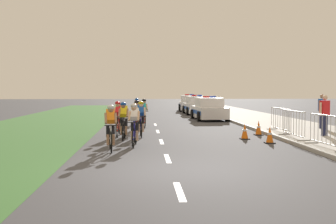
# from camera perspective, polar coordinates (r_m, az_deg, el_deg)

# --- Properties ---
(ground_plane) EXTENTS (160.00, 160.00, 0.00)m
(ground_plane) POSITION_cam_1_polar(r_m,az_deg,el_deg) (10.49, 0.57, -8.04)
(ground_plane) COLOR #424247
(sidewalk_slab) EXTENTS (4.56, 60.00, 0.12)m
(sidewalk_slab) POSITION_cam_1_polar(r_m,az_deg,el_deg) (25.55, 14.21, -1.44)
(sidewalk_slab) COLOR #A3A099
(sidewalk_slab) RESTS_ON ground
(kerb_edge) EXTENTS (0.16, 60.00, 0.13)m
(kerb_edge) POSITION_cam_1_polar(r_m,az_deg,el_deg) (24.98, 9.40, -1.48)
(kerb_edge) COLOR #9E9E99
(kerb_edge) RESTS_ON ground
(grass_verge) EXTENTS (7.00, 60.00, 0.01)m
(grass_verge) POSITION_cam_1_polar(r_m,az_deg,el_deg) (25.00, -16.49, -1.70)
(grass_verge) COLOR #3D7033
(grass_verge) RESTS_ON ground
(lane_markings_centre) EXTENTS (0.14, 17.60, 0.01)m
(lane_markings_centre) POSITION_cam_1_polar(r_m,az_deg,el_deg) (16.37, -0.89, -4.03)
(lane_markings_centre) COLOR white
(lane_markings_centre) RESTS_ON ground
(cyclist_lead) EXTENTS (0.45, 1.72, 1.56)m
(cyclist_lead) POSITION_cam_1_polar(r_m,az_deg,el_deg) (13.93, -7.77, -2.05)
(cyclist_lead) COLOR black
(cyclist_lead) RESTS_ON ground
(cyclist_second) EXTENTS (0.44, 1.72, 1.56)m
(cyclist_second) POSITION_cam_1_polar(r_m,az_deg,el_deg) (15.06, -4.55, -1.65)
(cyclist_second) COLOR black
(cyclist_second) RESTS_ON ground
(cyclist_third) EXTENTS (0.42, 1.72, 1.56)m
(cyclist_third) POSITION_cam_1_polar(r_m,az_deg,el_deg) (16.99, -6.00, -1.13)
(cyclist_third) COLOR black
(cyclist_third) RESTS_ON ground
(cyclist_fourth) EXTENTS (0.44, 1.72, 1.56)m
(cyclist_fourth) POSITION_cam_1_polar(r_m,az_deg,el_deg) (18.29, -6.69, -0.84)
(cyclist_fourth) COLOR black
(cyclist_fourth) RESTS_ON ground
(cyclist_fifth) EXTENTS (0.42, 1.72, 1.56)m
(cyclist_fifth) POSITION_cam_1_polar(r_m,az_deg,el_deg) (18.08, -3.68, -0.87)
(cyclist_fifth) COLOR black
(cyclist_fifth) RESTS_ON ground
(cyclist_sixth) EXTENTS (0.44, 1.72, 1.56)m
(cyclist_sixth) POSITION_cam_1_polar(r_m,az_deg,el_deg) (19.71, -4.28, -0.54)
(cyclist_sixth) COLOR black
(cyclist_sixth) RESTS_ON ground
(cyclist_seventh) EXTENTS (0.45, 1.72, 1.56)m
(cyclist_seventh) POSITION_cam_1_polar(r_m,az_deg,el_deg) (22.49, -3.33, -0.10)
(cyclist_seventh) COLOR black
(cyclist_seventh) RESTS_ON ground
(cyclist_eighth) EXTENTS (0.42, 1.72, 1.56)m
(cyclist_eighth) POSITION_cam_1_polar(r_m,az_deg,el_deg) (24.54, -4.23, 0.16)
(cyclist_eighth) COLOR black
(cyclist_eighth) RESTS_ON ground
(police_car_nearest) EXTENTS (2.12, 4.46, 1.59)m
(police_car_nearest) POSITION_cam_1_polar(r_m,az_deg,el_deg) (28.21, 5.57, 0.31)
(police_car_nearest) COLOR white
(police_car_nearest) RESTS_ON ground
(police_car_second) EXTENTS (2.05, 4.43, 1.59)m
(police_car_second) POSITION_cam_1_polar(r_m,az_deg,el_deg) (34.59, 3.89, 0.82)
(police_car_second) COLOR silver
(police_car_second) RESTS_ON ground
(police_car_third) EXTENTS (2.22, 4.51, 1.59)m
(police_car_third) POSITION_cam_1_polar(r_m,az_deg,el_deg) (39.93, 2.91, 1.12)
(police_car_third) COLOR silver
(police_car_third) RESTS_ON ground
(crowd_barrier_front) EXTENTS (0.61, 2.32, 1.07)m
(crowd_barrier_front) POSITION_cam_1_polar(r_m,az_deg,el_deg) (14.79, 20.60, -2.47)
(crowd_barrier_front) COLOR #B7BABF
(crowd_barrier_front) RESTS_ON sidewalk_slab
(crowd_barrier_middle) EXTENTS (0.51, 2.32, 1.07)m
(crowd_barrier_middle) POSITION_cam_1_polar(r_m,az_deg,el_deg) (17.39, 16.62, -1.61)
(crowd_barrier_middle) COLOR #B7BABF
(crowd_barrier_middle) RESTS_ON sidewalk_slab
(crowd_barrier_rear) EXTENTS (0.58, 2.32, 1.07)m
(crowd_barrier_rear) POSITION_cam_1_polar(r_m,az_deg,el_deg) (19.74, 14.91, -1.04)
(crowd_barrier_rear) COLOR #B7BABF
(crowd_barrier_rear) RESTS_ON sidewalk_slab
(traffic_cone_near) EXTENTS (0.36, 0.36, 0.64)m
(traffic_cone_near) POSITION_cam_1_polar(r_m,az_deg,el_deg) (16.31, 13.59, -3.05)
(traffic_cone_near) COLOR black
(traffic_cone_near) RESTS_ON ground
(traffic_cone_mid) EXTENTS (0.36, 0.36, 0.64)m
(traffic_cone_mid) POSITION_cam_1_polar(r_m,az_deg,el_deg) (19.12, 12.15, -2.14)
(traffic_cone_mid) COLOR black
(traffic_cone_mid) RESTS_ON ground
(traffic_cone_far) EXTENTS (0.36, 0.36, 0.64)m
(traffic_cone_far) POSITION_cam_1_polar(r_m,az_deg,el_deg) (17.45, 10.33, -2.62)
(traffic_cone_far) COLOR black
(traffic_cone_far) RESTS_ON ground
(spectator_closest) EXTENTS (0.51, 0.34, 1.68)m
(spectator_closest) POSITION_cam_1_polar(r_m,az_deg,el_deg) (18.46, 20.42, -0.05)
(spectator_closest) COLOR #23284C
(spectator_closest) RESTS_ON sidewalk_slab
(spectator_middle) EXTENTS (0.47, 0.39, 1.68)m
(spectator_middle) POSITION_cam_1_polar(r_m,az_deg,el_deg) (21.94, 20.09, 0.42)
(spectator_middle) COLOR #23284C
(spectator_middle) RESTS_ON sidewalk_slab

